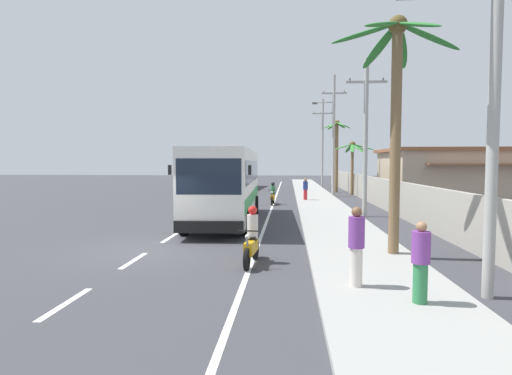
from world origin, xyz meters
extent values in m
plane|color=#3A3A3F|center=(0.00, 0.00, 0.00)|extent=(160.00, 160.00, 0.00)
cube|color=#999993|center=(6.80, 10.00, 0.07)|extent=(3.20, 90.00, 0.14)
cube|color=white|center=(0.00, -5.07, 0.00)|extent=(0.16, 2.00, 0.01)
cube|color=white|center=(0.00, -1.34, 0.00)|extent=(0.16, 2.00, 0.01)
cube|color=white|center=(0.00, 2.39, 0.00)|extent=(0.16, 2.00, 0.01)
cube|color=white|center=(0.00, 6.13, 0.00)|extent=(0.16, 2.00, 0.01)
cube|color=white|center=(0.00, 9.86, 0.00)|extent=(0.16, 2.00, 0.01)
cube|color=white|center=(0.00, 13.59, 0.00)|extent=(0.16, 2.00, 0.01)
cube|color=white|center=(0.00, 17.32, 0.00)|extent=(0.16, 2.00, 0.01)
cube|color=white|center=(0.00, 21.05, 0.00)|extent=(0.16, 2.00, 0.01)
cube|color=white|center=(0.00, 24.79, 0.00)|extent=(0.16, 2.00, 0.01)
cube|color=white|center=(0.00, 28.52, 0.00)|extent=(0.16, 2.00, 0.01)
cube|color=white|center=(0.00, 32.25, 0.00)|extent=(0.16, 2.00, 0.01)
cube|color=white|center=(0.00, 35.98, 0.00)|extent=(0.16, 2.00, 0.01)
cube|color=white|center=(0.00, 39.71, 0.00)|extent=(0.16, 2.00, 0.01)
cube|color=white|center=(0.00, 43.45, 0.00)|extent=(0.16, 2.00, 0.01)
cube|color=white|center=(0.00, 47.18, 0.00)|extent=(0.16, 2.00, 0.01)
cube|color=white|center=(3.52, 15.00, 0.00)|extent=(0.14, 70.00, 0.01)
cube|color=#9E998E|center=(10.60, 14.00, 0.95)|extent=(0.24, 60.00, 1.90)
cube|color=silver|center=(1.54, 6.84, 1.95)|extent=(2.92, 10.77, 3.11)
cube|color=#192333|center=(1.54, 7.04, 2.49)|extent=(2.93, 9.92, 1.00)
cube|color=#192333|center=(1.71, 1.53, 2.41)|extent=(2.38, 0.18, 1.31)
cube|color=#1E843D|center=(1.54, 6.84, 1.25)|extent=(2.95, 10.56, 0.56)
cube|color=black|center=(1.72, 1.44, 0.59)|extent=(2.53, 0.24, 0.44)
cube|color=#B7B7B7|center=(1.50, 8.17, 3.64)|extent=(1.49, 2.40, 0.28)
cube|color=black|center=(3.18, 1.79, 2.65)|extent=(0.12, 0.08, 0.36)
cube|color=black|center=(0.24, 1.69, 2.65)|extent=(0.12, 0.08, 0.36)
cylinder|color=black|center=(2.93, 3.13, 0.52)|extent=(0.35, 1.05, 1.04)
cylinder|color=black|center=(0.40, 3.05, 0.52)|extent=(0.35, 1.05, 1.04)
cylinder|color=black|center=(2.71, 10.08, 0.52)|extent=(0.35, 1.05, 1.04)
cylinder|color=black|center=(0.18, 10.00, 0.52)|extent=(0.35, 1.05, 1.04)
cube|color=gold|center=(-1.64, 32.67, 1.92)|extent=(3.30, 11.60, 3.06)
cube|color=#192333|center=(-1.66, 32.47, 2.45)|extent=(3.27, 10.68, 0.98)
cube|color=#192333|center=(-1.29, 38.35, 2.38)|extent=(2.39, 0.25, 1.28)
cube|color=blue|center=(-1.64, 32.67, 1.23)|extent=(3.32, 11.37, 0.55)
cube|color=black|center=(-1.29, 38.44, 0.59)|extent=(2.55, 0.32, 0.44)
cube|color=#B7B7B7|center=(-1.73, 31.24, 3.59)|extent=(1.58, 2.60, 0.28)
cube|color=black|center=(-2.78, 38.23, 2.61)|extent=(0.12, 0.09, 0.36)
cube|color=black|center=(0.17, 38.05, 2.61)|extent=(0.12, 0.09, 0.36)
cylinder|color=black|center=(-2.66, 36.75, 0.52)|extent=(0.38, 1.06, 1.04)
cylinder|color=black|center=(-0.13, 36.59, 0.52)|extent=(0.38, 1.06, 1.04)
cylinder|color=black|center=(-3.12, 29.32, 0.52)|extent=(0.38, 1.06, 1.04)
cylinder|color=black|center=(-0.59, 29.16, 0.52)|extent=(0.38, 1.06, 1.04)
cylinder|color=black|center=(3.48, 14.64, 0.30)|extent=(0.12, 0.60, 0.60)
cylinder|color=black|center=(3.52, 16.00, 0.30)|extent=(0.14, 0.60, 0.60)
cube|color=gold|center=(3.50, 15.27, 0.52)|extent=(0.28, 1.11, 0.36)
cube|color=black|center=(3.51, 15.57, 0.72)|extent=(0.26, 0.61, 0.12)
cylinder|color=gray|center=(3.48, 14.76, 0.60)|extent=(0.07, 0.32, 0.67)
cylinder|color=black|center=(3.48, 14.86, 1.04)|extent=(0.56, 0.06, 0.04)
sphere|color=#EAEACC|center=(3.48, 14.74, 0.90)|extent=(0.14, 0.14, 0.14)
cylinder|color=#2D7A47|center=(3.51, 15.52, 1.01)|extent=(0.32, 0.32, 0.58)
sphere|color=black|center=(3.51, 15.52, 1.43)|extent=(0.26, 0.26, 0.26)
cylinder|color=black|center=(3.47, -2.16, 0.30)|extent=(0.15, 0.61, 0.60)
cylinder|color=black|center=(3.59, -0.80, 0.30)|extent=(0.17, 0.61, 0.60)
cube|color=gold|center=(3.53, -1.53, 0.52)|extent=(0.34, 1.12, 0.36)
cube|color=black|center=(3.55, -1.23, 0.72)|extent=(0.29, 0.62, 0.12)
cylinder|color=gray|center=(3.48, -2.04, 0.60)|extent=(0.09, 0.32, 0.67)
cylinder|color=black|center=(3.49, -1.94, 1.04)|extent=(0.56, 0.09, 0.04)
sphere|color=#EAEACC|center=(3.48, -2.06, 0.90)|extent=(0.14, 0.14, 0.14)
cylinder|color=beige|center=(3.55, -1.28, 1.06)|extent=(0.32, 0.32, 0.69)
sphere|color=red|center=(3.55, -1.28, 1.54)|extent=(0.26, 0.26, 0.26)
cylinder|color=red|center=(5.86, 17.66, 0.52)|extent=(0.28, 0.28, 0.77)
cylinder|color=navy|center=(5.86, 17.66, 1.21)|extent=(0.36, 0.36, 0.61)
sphere|color=#9E704C|center=(5.86, 17.66, 1.62)|extent=(0.24, 0.24, 0.24)
cylinder|color=#2D7A47|center=(7.18, -4.86, 0.54)|extent=(0.28, 0.28, 0.80)
cylinder|color=#75388E|center=(7.18, -4.86, 1.25)|extent=(0.36, 0.36, 0.63)
sphere|color=#9E704C|center=(7.18, -4.86, 1.66)|extent=(0.21, 0.21, 0.21)
cylinder|color=beige|center=(6.10, -3.84, 0.58)|extent=(0.28, 0.28, 0.88)
cylinder|color=#75388E|center=(6.10, -3.84, 1.37)|extent=(0.36, 0.36, 0.69)
sphere|color=brown|center=(6.10, -3.84, 1.82)|extent=(0.23, 0.23, 0.23)
cylinder|color=#9E9E99|center=(8.88, -4.00, 4.53)|extent=(0.24, 0.24, 9.07)
cylinder|color=#9E9E99|center=(8.68, 9.31, 4.21)|extent=(0.24, 0.24, 8.43)
cube|color=#9E9E99|center=(8.68, 9.31, 7.18)|extent=(2.16, 0.12, 0.12)
cylinder|color=#4C4742|center=(7.82, 9.31, 7.30)|extent=(0.08, 0.08, 0.16)
cylinder|color=#4C4742|center=(9.55, 9.31, 7.30)|extent=(0.08, 0.08, 0.16)
cylinder|color=#9E9E99|center=(8.43, 22.62, 5.18)|extent=(0.24, 0.24, 10.35)
cube|color=#9E9E99|center=(8.43, 22.62, 8.81)|extent=(2.16, 0.12, 0.12)
cylinder|color=#4C4742|center=(7.57, 22.62, 8.93)|extent=(0.08, 0.08, 0.16)
cylinder|color=#4C4742|center=(9.29, 22.62, 8.93)|extent=(0.08, 0.08, 0.16)
cylinder|color=#9E9E99|center=(7.61, 22.62, 8.04)|extent=(1.63, 0.09, 0.09)
cube|color=#4C4C51|center=(6.80, 22.62, 7.98)|extent=(0.44, 0.24, 0.14)
cylinder|color=#9E9E99|center=(8.58, 35.92, 5.19)|extent=(0.24, 0.24, 10.38)
cube|color=#9E9E99|center=(8.58, 35.92, 8.68)|extent=(2.53, 0.12, 0.12)
cylinder|color=#4C4742|center=(7.57, 35.92, 8.80)|extent=(0.08, 0.08, 0.16)
cylinder|color=#4C4742|center=(9.59, 35.92, 8.80)|extent=(0.08, 0.08, 0.16)
cylinder|color=brown|center=(10.32, 24.45, 2.25)|extent=(0.26, 0.26, 4.50)
ellipsoid|color=#337F33|center=(11.26, 24.29, 4.31)|extent=(1.98, 0.68, 0.69)
ellipsoid|color=#337F33|center=(10.99, 25.10, 4.28)|extent=(1.64, 1.60, 0.76)
ellipsoid|color=#337F33|center=(10.15, 25.36, 4.23)|extent=(0.70, 1.93, 0.86)
ellipsoid|color=#337F33|center=(9.52, 24.99, 4.34)|extent=(1.82, 1.39, 0.63)
ellipsoid|color=#337F33|center=(9.42, 24.13, 4.31)|extent=(1.95, 0.99, 0.70)
ellipsoid|color=#337F33|center=(10.19, 23.55, 4.20)|extent=(0.62, 1.90, 0.91)
ellipsoid|color=#337F33|center=(10.75, 23.67, 4.15)|extent=(1.21, 1.77, 1.01)
sphere|color=brown|center=(10.32, 24.45, 4.55)|extent=(0.56, 0.56, 0.56)
cylinder|color=brown|center=(9.28, 27.67, 3.37)|extent=(0.34, 0.34, 6.73)
ellipsoid|color=#3D893D|center=(9.96, 27.68, 6.54)|extent=(1.42, 0.39, 0.70)
ellipsoid|color=#3D893D|center=(9.73, 28.21, 6.59)|extent=(1.20, 1.34, 0.59)
ellipsoid|color=#3D893D|center=(8.89, 28.22, 6.52)|extent=(1.10, 1.35, 0.73)
ellipsoid|color=#3D893D|center=(8.60, 27.67, 6.53)|extent=(1.41, 0.37, 0.71)
ellipsoid|color=#3D893D|center=(8.84, 27.14, 6.55)|extent=(1.17, 1.33, 0.67)
ellipsoid|color=#3D893D|center=(9.54, 27.01, 6.63)|extent=(0.87, 1.49, 0.53)
sphere|color=brown|center=(9.28, 27.67, 6.78)|extent=(0.56, 0.56, 0.56)
cylinder|color=brown|center=(7.79, -0.35, 3.47)|extent=(0.31, 0.31, 6.94)
ellipsoid|color=#28702D|center=(8.72, -0.29, 6.65)|extent=(1.92, 0.48, 0.90)
ellipsoid|color=#28702D|center=(8.11, 0.47, 6.56)|extent=(0.99, 1.83, 1.07)
ellipsoid|color=#28702D|center=(7.44, 0.46, 6.57)|extent=(1.05, 1.83, 1.05)
ellipsoid|color=#28702D|center=(6.82, -0.31, 6.78)|extent=(1.99, 0.44, 0.64)
ellipsoid|color=#28702D|center=(7.18, -1.11, 6.78)|extent=(1.52, 1.76, 0.64)
ellipsoid|color=#28702D|center=(8.10, -1.25, 6.70)|extent=(0.98, 1.95, 0.79)
sphere|color=brown|center=(7.79, -0.35, 6.99)|extent=(0.56, 0.56, 0.56)
cube|color=tan|center=(17.34, 19.40, 1.87)|extent=(10.09, 7.96, 3.74)
cube|color=brown|center=(17.34, 19.40, 3.86)|extent=(10.69, 8.44, 0.24)
cube|color=brown|center=(17.34, 15.07, 2.80)|extent=(7.06, 0.80, 0.10)
camera|label=1|loc=(4.58, -13.03, 2.91)|focal=28.74mm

